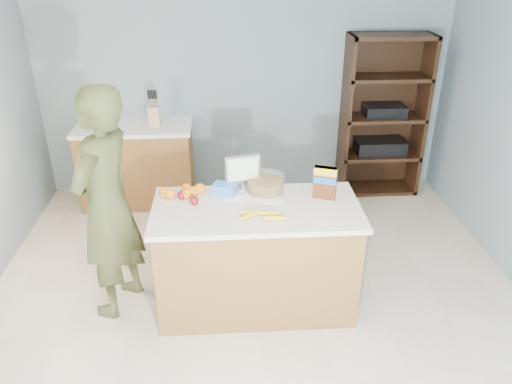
{
  "coord_description": "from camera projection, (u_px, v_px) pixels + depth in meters",
  "views": [
    {
      "loc": [
        -0.21,
        -2.95,
        2.69
      ],
      "look_at": [
        0.0,
        0.35,
        1.0
      ],
      "focal_mm": 35.0,
      "sensor_mm": 36.0,
      "label": 1
    }
  ],
  "objects": [
    {
      "name": "floor",
      "position": [
        259.0,
        328.0,
        3.86
      ],
      "size": [
        4.5,
        5.0,
        0.02
      ],
      "primitive_type": "cube",
      "color": "beige",
      "rests_on": "ground"
    },
    {
      "name": "walls",
      "position": [
        260.0,
        124.0,
        3.11
      ],
      "size": [
        4.52,
        5.02,
        2.51
      ],
      "color": "gray",
      "rests_on": "ground"
    },
    {
      "name": "counter_peninsula",
      "position": [
        256.0,
        261.0,
        3.93
      ],
      "size": [
        1.56,
        0.76,
        0.9
      ],
      "color": "brown",
      "rests_on": "ground"
    },
    {
      "name": "back_cabinet",
      "position": [
        138.0,
        164.0,
        5.54
      ],
      "size": [
        1.24,
        0.62,
        0.9
      ],
      "color": "brown",
      "rests_on": "ground"
    },
    {
      "name": "shelving_unit",
      "position": [
        381.0,
        119.0,
        5.64
      ],
      "size": [
        0.9,
        0.4,
        1.8
      ],
      "color": "black",
      "rests_on": "ground"
    },
    {
      "name": "person",
      "position": [
        107.0,
        205.0,
        3.71
      ],
      "size": [
        0.65,
        0.78,
        1.83
      ],
      "primitive_type": "imported",
      "rotation": [
        0.0,
        0.0,
        -1.95
      ],
      "color": "#3F4423",
      "rests_on": "ground"
    },
    {
      "name": "knife_block",
      "position": [
        154.0,
        116.0,
        5.25
      ],
      "size": [
        0.12,
        0.1,
        0.31
      ],
      "color": "tan",
      "rests_on": "back_cabinet"
    },
    {
      "name": "envelopes",
      "position": [
        252.0,
        199.0,
        3.82
      ],
      "size": [
        0.46,
        0.22,
        0.0
      ],
      "color": "white",
      "rests_on": "counter_peninsula"
    },
    {
      "name": "bananas",
      "position": [
        261.0,
        215.0,
        3.57
      ],
      "size": [
        0.36,
        0.16,
        0.04
      ],
      "color": "yellow",
      "rests_on": "counter_peninsula"
    },
    {
      "name": "apples",
      "position": [
        188.0,
        198.0,
        3.77
      ],
      "size": [
        0.17,
        0.16,
        0.07
      ],
      "color": "maroon",
      "rests_on": "counter_peninsula"
    },
    {
      "name": "oranges",
      "position": [
        186.0,
        191.0,
        3.86
      ],
      "size": [
        0.35,
        0.17,
        0.08
      ],
      "color": "orange",
      "rests_on": "counter_peninsula"
    },
    {
      "name": "blue_carton",
      "position": [
        225.0,
        189.0,
        3.89
      ],
      "size": [
        0.21,
        0.18,
        0.08
      ],
      "primitive_type": "cube",
      "rotation": [
        0.0,
        0.0,
        -0.36
      ],
      "color": "blue",
      "rests_on": "counter_peninsula"
    },
    {
      "name": "salad_bowl",
      "position": [
        265.0,
        184.0,
        3.92
      ],
      "size": [
        0.3,
        0.3,
        0.13
      ],
      "color": "#267219",
      "rests_on": "counter_peninsula"
    },
    {
      "name": "tv",
      "position": [
        243.0,
        170.0,
        3.92
      ],
      "size": [
        0.28,
        0.12,
        0.28
      ],
      "color": "silver",
      "rests_on": "counter_peninsula"
    },
    {
      "name": "cereal_box",
      "position": [
        325.0,
        180.0,
        3.78
      ],
      "size": [
        0.18,
        0.12,
        0.26
      ],
      "color": "#592B14",
      "rests_on": "counter_peninsula"
    }
  ]
}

